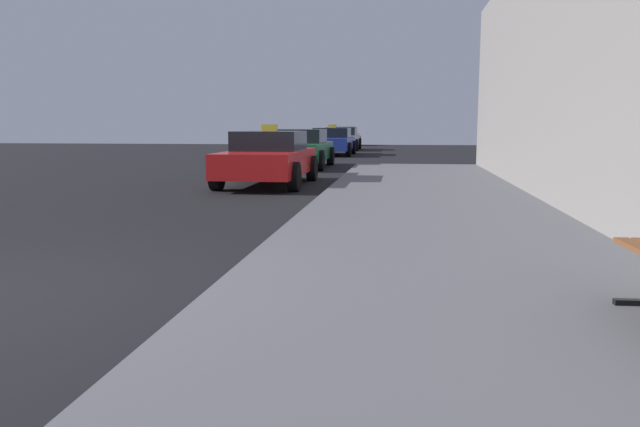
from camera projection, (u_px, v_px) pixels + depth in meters
sidewalk at (469, 310)px, 4.57m from camera, size 4.00×32.00×0.15m
car_red at (268, 158)px, 14.67m from camera, size 1.93×4.13×1.43m
car_green at (299, 148)px, 20.69m from camera, size 2.04×4.38×1.27m
car_blue at (332, 141)px, 29.12m from camera, size 2.04×4.41×1.43m
car_silver at (341, 138)px, 35.05m from camera, size 2.06×4.04×1.27m
car_yellow at (345, 136)px, 43.40m from camera, size 2.00×4.09×1.27m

